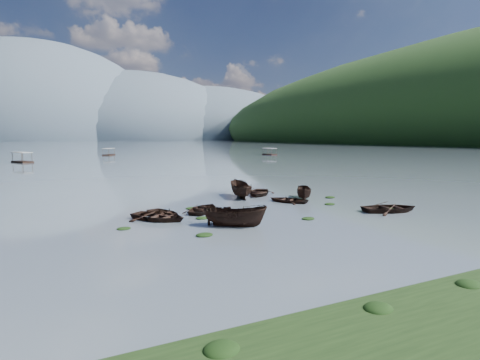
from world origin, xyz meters
name	(u,v)px	position (x,y,z in m)	size (l,w,h in m)	color
ground_plane	(312,225)	(0.00, 0.00, 0.00)	(2400.00, 2400.00, 0.00)	slate
haze_mtn_b	(39,140)	(-60.00, 900.00, 0.00)	(520.00, 520.00, 340.00)	#475666
haze_mtn_c	(134,140)	(140.00, 900.00, 0.00)	(520.00, 520.00, 260.00)	#475666
haze_mtn_d	(204,140)	(320.00, 900.00, 0.00)	(520.00, 520.00, 220.00)	#475666
rowboat_0	(164,216)	(-8.81, 7.57, 0.00)	(2.77, 3.88, 0.80)	black
rowboat_1	(204,212)	(-5.26, 7.98, 0.00)	(2.90, 4.06, 0.84)	black
rowboat_2	(235,226)	(-5.12, 2.07, 0.00)	(1.71, 4.53, 1.75)	black
rowboat_3	(288,202)	(3.71, 8.94, 0.00)	(2.72, 3.80, 0.79)	black
rowboat_4	(390,212)	(8.90, 1.23, 0.00)	(3.39, 4.75, 0.98)	black
rowboat_5	(304,199)	(6.19, 9.82, 0.00)	(1.46, 3.88, 1.50)	black
rowboat_6	(159,220)	(-9.47, 6.44, 0.00)	(3.23, 4.52, 0.94)	black
rowboat_7	(259,195)	(3.23, 14.04, 0.00)	(3.20, 4.48, 0.93)	black
rowboat_8	(240,197)	(0.70, 13.36, 0.00)	(1.84, 4.90, 1.89)	black
weed_clump_0	(204,236)	(-7.93, 0.59, 0.00)	(1.11, 0.91, 0.24)	black
weed_clump_1	(202,219)	(-6.37, 5.40, 0.00)	(1.00, 0.80, 0.22)	black
weed_clump_2	(308,219)	(0.88, 1.74, 0.00)	(1.04, 0.83, 0.22)	black
weed_clump_3	(330,205)	(6.39, 6.00, 0.00)	(1.00, 0.84, 0.22)	black
weed_clump_4	(393,210)	(9.82, 1.78, 0.00)	(1.10, 0.87, 0.23)	black
weed_clump_5	(124,229)	(-12.30, 4.58, 0.00)	(0.95, 0.77, 0.20)	black
weed_clump_6	(191,209)	(-5.87, 9.58, 0.00)	(1.02, 0.85, 0.21)	black
weed_clump_7	(330,198)	(8.93, 9.13, 0.00)	(1.10, 0.88, 0.24)	black
pontoon_left	(22,163)	(-24.79, 84.94, 0.00)	(2.66, 6.38, 2.45)	black
pontoon_centre	(109,155)	(-1.28, 115.03, 0.00)	(2.52, 6.06, 2.32)	black
pontoon_right	(269,155)	(50.50, 93.87, 0.00)	(2.48, 5.96, 2.28)	black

